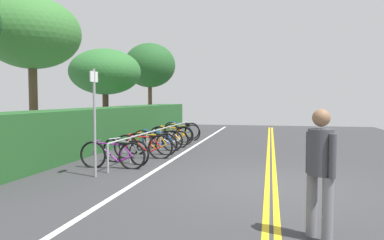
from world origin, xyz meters
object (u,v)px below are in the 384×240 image
at_px(tree_mid, 32,34).
at_px(bicycle_9, 181,130).
at_px(bicycle_7, 172,134).
at_px(bicycle_1, 125,151).
at_px(bike_rack, 160,134).
at_px(bicycle_2, 143,147).
at_px(bicycle_5, 165,139).
at_px(bicycle_8, 182,132).
at_px(sign_post_near, 94,113).
at_px(bicycle_6, 171,135).
at_px(tree_extra, 150,66).
at_px(pedestrian, 320,165).
at_px(bicycle_3, 151,144).
at_px(tree_far_right, 105,72).
at_px(bicycle_4, 157,140).
at_px(bicycle_0, 112,155).

bearing_deg(tree_mid, bicycle_9, -34.17).
bearing_deg(tree_mid, bicycle_7, -44.05).
bearing_deg(bicycle_7, bicycle_1, -179.50).
relative_size(bike_rack, bicycle_2, 4.93).
xyz_separation_m(bicycle_5, bicycle_8, (2.69, 0.02, 0.03)).
distance_m(bicycle_8, sign_post_near, 8.07).
bearing_deg(bicycle_5, sign_post_near, 178.12).
xyz_separation_m(bicycle_7, sign_post_near, (-7.12, -0.05, 1.16)).
bearing_deg(sign_post_near, bicycle_8, -1.07).
height_order(bicycle_5, bicycle_9, bicycle_9).
distance_m(bicycle_6, sign_post_near, 6.32).
bearing_deg(bike_rack, bicycle_6, -3.28).
distance_m(bicycle_7, tree_extra, 8.12).
distance_m(bicycle_2, bicycle_5, 2.54).
bearing_deg(pedestrian, bicycle_1, 43.72).
bearing_deg(bicycle_3, bicycle_1, 173.48).
distance_m(bicycle_5, bicycle_9, 3.48).
distance_m(bicycle_6, bicycle_8, 1.77).
height_order(bicycle_8, tree_far_right, tree_far_right).
height_order(pedestrian, tree_mid, tree_mid).
bearing_deg(pedestrian, bicycle_3, 33.91).
relative_size(bicycle_5, tree_extra, 0.33).
bearing_deg(bicycle_7, bicycle_6, -167.35).
bearing_deg(pedestrian, bicycle_5, 28.11).
height_order(bike_rack, tree_mid, tree_mid).
height_order(bicycle_3, tree_far_right, tree_far_right).
distance_m(bicycle_4, bicycle_8, 3.49).
bearing_deg(bicycle_2, bicycle_0, 171.38).
xyz_separation_m(bike_rack, bicycle_7, (2.23, 0.13, -0.24)).
xyz_separation_m(bicycle_7, pedestrian, (-10.07, -4.62, 0.64)).
xyz_separation_m(bicycle_5, bicycle_7, (1.83, 0.22, 0.01)).
bearing_deg(bicycle_0, tree_mid, 60.16).
relative_size(bicycle_2, sign_post_near, 0.72).
xyz_separation_m(bicycle_8, pedestrian, (-10.93, -4.42, 0.62)).
height_order(tree_far_right, tree_extra, tree_extra).
bearing_deg(pedestrian, bicycle_8, 22.04).
xyz_separation_m(bicycle_1, bicycle_4, (2.65, -0.11, 0.02)).
relative_size(bike_rack, bicycle_1, 5.49).
relative_size(bicycle_8, bicycle_9, 0.96).
distance_m(bicycle_4, tree_mid, 5.46).
xyz_separation_m(bicycle_2, bicycle_6, (3.46, 0.05, 0.00)).
relative_size(bicycle_0, tree_mid, 0.35).
relative_size(bicycle_4, pedestrian, 1.07).
height_order(bicycle_0, tree_extra, tree_extra).
xyz_separation_m(bike_rack, bicycle_3, (-1.33, -0.12, -0.21)).
relative_size(bicycle_6, bicycle_7, 1.00).
bearing_deg(bicycle_2, tree_mid, 83.22).
height_order(bicycle_2, tree_extra, tree_extra).
distance_m(bicycle_0, pedestrian, 6.16).
height_order(bicycle_0, bicycle_9, bicycle_9).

